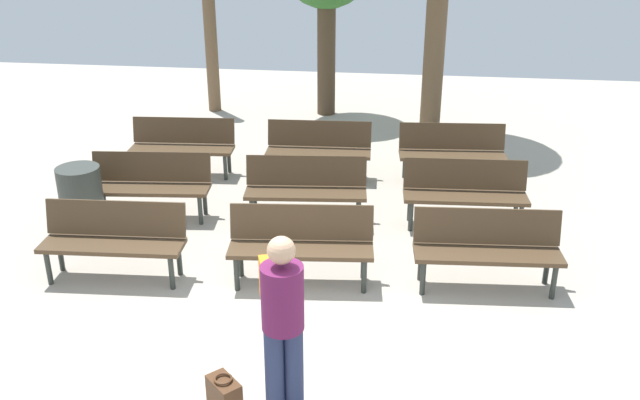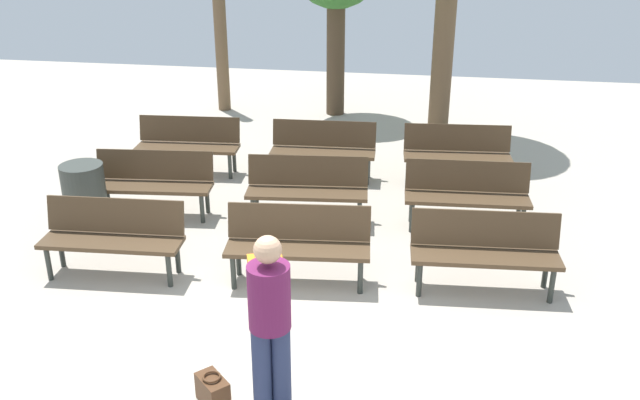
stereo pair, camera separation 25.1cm
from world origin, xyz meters
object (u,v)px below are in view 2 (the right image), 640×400
bench_r1_c0 (153,180)px  bench_r1_c2 (467,191)px  bench_r2_c1 (323,147)px  bench_r2_c2 (457,151)px  handbag (213,391)px  bench_r0_c2 (485,248)px  visitor_with_backpack (269,315)px  bench_r0_c0 (113,233)px  bench_r1_c1 (307,186)px  bench_r0_c1 (298,240)px  tree_2 (221,46)px  bench_r2_c0 (188,142)px  trash_bin (85,195)px

bench_r1_c0 → bench_r1_c2: same height
bench_r2_c1 → bench_r2_c2: 2.03m
bench_r2_c1 → handbag: (-0.08, -5.39, -0.37)m
bench_r0_c2 → visitor_with_backpack: size_ratio=0.99×
bench_r0_c0 → bench_r1_c1: 2.61m
bench_r0_c1 → bench_r0_c2: same height
handbag → bench_r1_c1: bearing=88.0°
bench_r0_c1 → bench_r1_c1: (-0.19, 1.59, 0.00)m
bench_r1_c2 → tree_2: bearing=130.8°
bench_r2_c0 → bench_r0_c2: bearing=-37.7°
tree_2 → bench_r2_c1: bearing=-52.7°
handbag → trash_bin: 4.19m
bench_r0_c2 → visitor_with_backpack: bearing=-132.4°
bench_r0_c0 → visitor_with_backpack: size_ratio=0.99×
bench_r2_c1 → bench_r0_c0: bearing=-121.8°
bench_r0_c1 → bench_r1_c0: 2.71m
trash_bin → bench_r1_c1: bearing=12.0°
bench_r0_c1 → trash_bin: (-3.05, 0.99, -0.08)m
bench_r0_c0 → tree_2: tree_2 is taller
bench_r0_c1 → bench_r2_c1: size_ratio=1.01×
bench_r0_c1 → trash_bin: 3.20m
bench_r2_c0 → bench_r1_c0: bearing=-91.4°
visitor_with_backpack → trash_bin: visitor_with_backpack is taller
bench_r1_c1 → tree_2: (-2.68, 5.07, 0.80)m
bench_r1_c2 → bench_r1_c0: bearing=-179.4°
bench_r2_c2 → trash_bin: 5.38m
bench_r0_c1 → bench_r1_c1: 1.60m
bench_r2_c1 → trash_bin: bearing=-144.6°
bench_r1_c2 → bench_r2_c2: same height
bench_r2_c0 → handbag: 5.66m
bench_r1_c2 → bench_r2_c0: size_ratio=1.00×
visitor_with_backpack → handbag: visitor_with_backpack is taller
bench_r0_c2 → bench_r1_c1: same height
visitor_with_backpack → bench_r0_c0: bearing=-60.3°
bench_r0_c2 → bench_r1_c2: 1.59m
bench_r2_c0 → trash_bin: bearing=-112.3°
handbag → tree_2: bearing=106.1°
trash_bin → tree_2: bearing=88.2°
bench_r0_c0 → bench_r1_c2: 4.43m
trash_bin → bench_r0_c1: bearing=-17.9°
bench_r0_c1 → trash_bin: bench_r0_c1 is taller
bench_r0_c0 → handbag: bearing=-51.7°
bench_r2_c1 → bench_r2_c2: same height
bench_r1_c0 → bench_r2_c1: bearing=34.7°
bench_r0_c0 → bench_r0_c2: same height
bench_r0_c1 → bench_r2_c0: bearing=122.0°
bench_r2_c2 → handbag: size_ratio=4.62×
bench_r1_c0 → bench_r1_c2: (4.18, 0.28, 0.00)m
bench_r0_c1 → trash_bin: size_ratio=1.94×
tree_2 → bench_r1_c1: bearing=-62.2°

